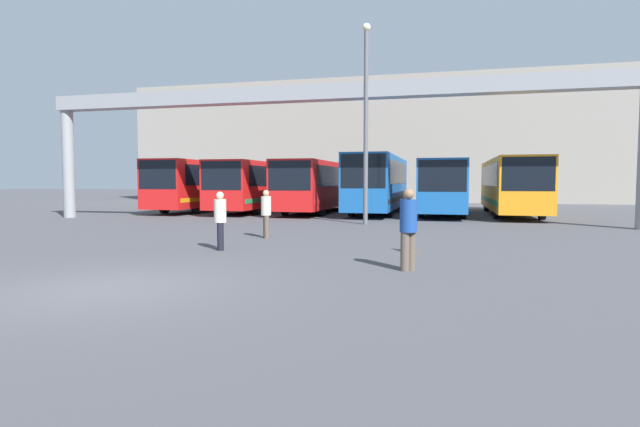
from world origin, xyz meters
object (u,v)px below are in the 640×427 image
at_px(bus_slot_4, 443,184).
at_px(traffic_cone, 409,238).
at_px(bus_slot_3, 379,181).
at_px(bus_slot_5, 511,183).
at_px(bus_slot_0, 205,183).
at_px(pedestrian_near_left, 266,213).
at_px(lamp_post, 366,117).
at_px(bus_slot_1, 260,184).
at_px(pedestrian_mid_left, 220,219).
at_px(bus_slot_2, 318,184).
at_px(pedestrian_mid_right, 408,227).

bearing_deg(bus_slot_4, traffic_cone, -92.80).
distance_m(bus_slot_3, bus_slot_5, 7.52).
xyz_separation_m(bus_slot_0, bus_slot_3, (11.28, 0.39, 0.10)).
bearing_deg(bus_slot_3, pedestrian_near_left, -97.63).
relative_size(bus_slot_4, lamp_post, 1.25).
bearing_deg(bus_slot_1, pedestrian_mid_left, -72.38).
bearing_deg(bus_slot_2, bus_slot_0, -178.13).
bearing_deg(bus_slot_2, lamp_post, -61.96).
relative_size(pedestrian_near_left, lamp_post, 0.18).
bearing_deg(bus_slot_5, bus_slot_1, -178.57).
bearing_deg(bus_slot_5, traffic_cone, -105.39).
height_order(bus_slot_2, lamp_post, lamp_post).
bearing_deg(pedestrian_near_left, bus_slot_0, -176.16).
distance_m(bus_slot_0, traffic_cone, 21.46).
bearing_deg(bus_slot_3, bus_slot_4, -6.56).
distance_m(traffic_cone, lamp_post, 9.65).
distance_m(bus_slot_1, bus_slot_5, 15.05).
xyz_separation_m(pedestrian_mid_right, lamp_post, (-2.69, 11.17, 3.81)).
relative_size(pedestrian_mid_left, pedestrian_near_left, 1.00).
xyz_separation_m(bus_slot_0, lamp_post, (11.77, -7.73, 2.91)).
bearing_deg(bus_slot_1, bus_slot_3, 1.84).
relative_size(bus_slot_3, bus_slot_4, 1.08).
xyz_separation_m(bus_slot_0, bus_slot_4, (15.04, -0.05, -0.08)).
relative_size(bus_slot_1, pedestrian_near_left, 6.99).
bearing_deg(pedestrian_mid_left, bus_slot_5, 127.33).
bearing_deg(bus_slot_1, bus_slot_4, -0.97).
xyz_separation_m(bus_slot_4, lamp_post, (-3.27, -7.69, 2.99)).
bearing_deg(bus_slot_3, pedestrian_mid_right, -80.63).
bearing_deg(lamp_post, pedestrian_mid_left, -105.64).
distance_m(bus_slot_0, bus_slot_5, 18.81).
height_order(bus_slot_0, traffic_cone, bus_slot_0).
bearing_deg(pedestrian_mid_left, pedestrian_near_left, 152.74).
bearing_deg(traffic_cone, bus_slot_1, 123.08).
bearing_deg(bus_slot_1, lamp_post, -44.53).
bearing_deg(lamp_post, pedestrian_mid_right, -76.45).
bearing_deg(bus_slot_5, pedestrian_mid_right, -102.59).
distance_m(pedestrian_mid_right, lamp_post, 12.10).
height_order(bus_slot_4, pedestrian_mid_right, bus_slot_4).
bearing_deg(pedestrian_near_left, bus_slot_4, 127.39).
relative_size(bus_slot_1, traffic_cone, 15.13).
height_order(bus_slot_4, pedestrian_mid_left, bus_slot_4).
distance_m(bus_slot_4, bus_slot_5, 3.80).
bearing_deg(bus_slot_5, lamp_post, -130.42).
xyz_separation_m(bus_slot_5, pedestrian_mid_right, (-4.34, -19.42, -0.87)).
bearing_deg(bus_slot_4, bus_slot_1, 179.03).
bearing_deg(traffic_cone, bus_slot_3, 100.33).
relative_size(bus_slot_1, bus_slot_3, 0.96).
bearing_deg(bus_slot_0, bus_slot_3, 1.96).
distance_m(bus_slot_0, bus_slot_2, 7.52).
xyz_separation_m(pedestrian_mid_right, traffic_cone, (-0.20, 2.93, -0.55)).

